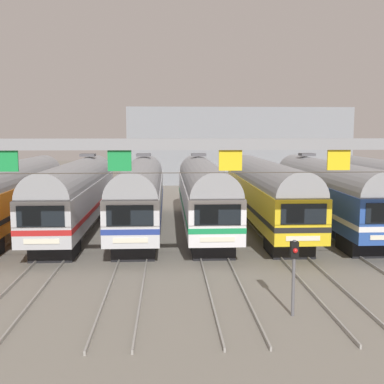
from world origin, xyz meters
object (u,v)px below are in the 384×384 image
(commuter_train_orange, at_px, (11,193))
(commuter_train_blue, at_px, (327,191))
(catenary_gantry, at_px, (230,165))
(commuter_train_stainless, at_px, (76,193))
(commuter_train_silver, at_px, (140,192))
(commuter_train_white, at_px, (204,192))
(commuter_train_yellow, at_px, (266,191))
(yard_signal_mast, at_px, (294,263))

(commuter_train_orange, distance_m, commuter_train_blue, 21.30)
(commuter_train_blue, height_order, catenary_gantry, catenary_gantry)
(commuter_train_orange, relative_size, catenary_gantry, 0.59)
(commuter_train_stainless, relative_size, commuter_train_silver, 1.00)
(commuter_train_white, relative_size, commuter_train_yellow, 1.00)
(commuter_train_blue, xyz_separation_m, yard_signal_mast, (-6.39, -15.21, -0.70))
(commuter_train_stainless, distance_m, commuter_train_silver, 4.26)
(commuter_train_white, distance_m, commuter_train_blue, 8.52)
(commuter_train_orange, relative_size, commuter_train_stainless, 1.00)
(commuter_train_stainless, bearing_deg, yard_signal_mast, -55.01)
(commuter_train_silver, height_order, catenary_gantry, catenary_gantry)
(commuter_train_yellow, bearing_deg, catenary_gantry, -107.52)
(yard_signal_mast, bearing_deg, commuter_train_orange, 134.43)
(commuter_train_silver, distance_m, commuter_train_yellow, 8.52)
(commuter_train_white, distance_m, commuter_train_yellow, 4.26)
(commuter_train_stainless, distance_m, commuter_train_white, 8.52)
(commuter_train_white, bearing_deg, commuter_train_orange, -179.98)
(commuter_train_orange, distance_m, commuter_train_silver, 8.52)
(commuter_train_silver, height_order, commuter_train_yellow, commuter_train_silver)
(commuter_train_yellow, bearing_deg, commuter_train_blue, 0.06)
(commuter_train_orange, distance_m, commuter_train_stainless, 4.26)
(commuter_train_orange, xyz_separation_m, commuter_train_white, (12.78, 0.00, 0.00))
(commuter_train_stainless, height_order, yard_signal_mast, commuter_train_stainless)
(commuter_train_blue, distance_m, yard_signal_mast, 16.51)
(commuter_train_stainless, distance_m, catenary_gantry, 16.20)
(commuter_train_yellow, height_order, commuter_train_blue, commuter_train_blue)
(commuter_train_yellow, height_order, catenary_gantry, catenary_gantry)
(commuter_train_orange, bearing_deg, commuter_train_white, 0.02)
(commuter_train_orange, height_order, commuter_train_yellow, same)
(commuter_train_orange, xyz_separation_m, yard_signal_mast, (14.91, -15.21, -0.70))
(commuter_train_silver, bearing_deg, commuter_train_stainless, 180.00)
(commuter_train_stainless, height_order, commuter_train_white, same)
(commuter_train_silver, distance_m, catenary_gantry, 14.42)
(commuter_train_silver, height_order, commuter_train_blue, same)
(commuter_train_white, bearing_deg, commuter_train_stainless, 180.00)
(commuter_train_white, relative_size, commuter_train_blue, 1.00)
(commuter_train_stainless, relative_size, yard_signal_mast, 6.36)
(commuter_train_stainless, bearing_deg, commuter_train_yellow, -0.02)
(commuter_train_stainless, xyz_separation_m, yard_signal_mast, (10.65, -15.21, -0.70))
(commuter_train_orange, bearing_deg, yard_signal_mast, -45.57)
(commuter_train_orange, bearing_deg, commuter_train_yellow, 0.00)
(commuter_train_silver, relative_size, commuter_train_white, 1.00)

